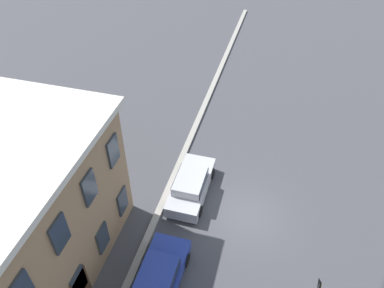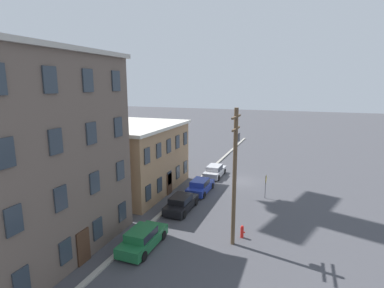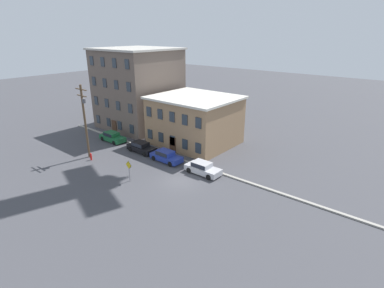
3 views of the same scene
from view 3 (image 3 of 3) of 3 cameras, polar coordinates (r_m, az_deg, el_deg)
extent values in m
plane|color=#424247|center=(33.91, -2.33, -7.11)|extent=(200.00, 200.00, 0.00)
cube|color=#9E998E|center=(37.00, 2.30, -4.50)|extent=(56.00, 0.36, 0.16)
cube|color=#66564C|center=(53.01, -10.15, 10.23)|extent=(11.78, 11.19, 13.02)
cube|color=#B7B2A8|center=(52.26, -10.63, 17.42)|extent=(12.28, 11.69, 0.30)
cube|color=#2D3842|center=(54.24, -17.43, 4.53)|extent=(0.90, 0.10, 1.40)
cube|color=#2D3842|center=(53.48, -17.80, 7.88)|extent=(0.90, 0.10, 1.40)
cube|color=#2D3842|center=(52.92, -18.19, 11.31)|extent=(0.90, 0.10, 1.40)
cube|color=#2D3842|center=(52.55, -18.59, 14.80)|extent=(0.90, 0.10, 1.40)
cube|color=#2D3842|center=(51.88, -15.60, 4.02)|extent=(0.90, 0.10, 1.40)
cube|color=#2D3842|center=(51.09, -15.95, 7.51)|extent=(0.90, 0.10, 1.40)
cube|color=#2D3842|center=(50.49, -16.31, 11.10)|extent=(0.90, 0.10, 1.40)
cube|color=#2D3842|center=(50.11, -16.69, 14.77)|extent=(0.90, 0.10, 1.40)
cube|color=#2D3842|center=(49.58, -13.60, 3.44)|extent=(0.90, 0.10, 1.40)
cube|color=#2D3842|center=(48.75, -13.92, 7.10)|extent=(0.90, 0.10, 1.40)
cube|color=#2D3842|center=(48.13, -14.25, 10.86)|extent=(0.90, 0.10, 1.40)
cube|color=#2D3842|center=(47.72, -14.60, 14.71)|extent=(0.90, 0.10, 1.40)
cube|color=#2D3842|center=(47.35, -11.42, 2.81)|extent=(0.90, 0.10, 1.40)
cube|color=#2D3842|center=(46.48, -11.70, 6.63)|extent=(0.90, 0.10, 1.40)
cube|color=#2D3842|center=(45.83, -11.99, 10.58)|extent=(0.90, 0.10, 1.40)
cube|color=#2D3842|center=(45.40, -12.30, 14.62)|extent=(0.90, 0.10, 1.40)
cube|color=#472D1E|center=(50.87, -14.57, 3.17)|extent=(1.10, 0.10, 2.20)
cube|color=#9E7A56|center=(44.33, 0.56, 4.38)|extent=(11.25, 9.73, 6.77)
cube|color=silver|center=(43.48, 0.57, 8.86)|extent=(11.75, 10.23, 0.30)
cube|color=#2D3842|center=(44.35, -8.01, 1.89)|extent=(0.90, 0.10, 1.40)
cube|color=#2D3842|center=(43.39, -8.23, 6.13)|extent=(0.90, 0.10, 1.40)
cube|color=#2D3842|center=(42.80, -5.94, 1.29)|extent=(0.90, 0.10, 1.40)
cube|color=#2D3842|center=(41.81, -6.11, 5.67)|extent=(0.90, 0.10, 1.40)
cube|color=#2D3842|center=(41.31, -3.73, 0.64)|extent=(0.90, 0.10, 1.40)
cube|color=#2D3842|center=(40.29, -3.84, 5.17)|extent=(0.90, 0.10, 1.40)
cube|color=#2D3842|center=(39.90, -1.36, -0.05)|extent=(0.90, 0.10, 1.40)
cube|color=#2D3842|center=(38.84, -1.40, 4.62)|extent=(0.90, 0.10, 1.40)
cube|color=#2D3842|center=(38.57, 1.18, -0.80)|extent=(0.90, 0.10, 1.40)
cube|color=#2D3842|center=(37.47, 1.22, 4.02)|extent=(0.90, 0.10, 1.40)
cube|color=#472D1E|center=(41.52, -3.71, -0.12)|extent=(1.10, 0.10, 2.20)
cube|color=#1E6638|center=(47.34, -14.88, 1.11)|extent=(4.40, 1.80, 0.70)
cube|color=#1E6638|center=(47.30, -15.09, 1.88)|extent=(2.20, 1.51, 0.55)
cube|color=#1E232D|center=(47.30, -15.09, 1.88)|extent=(2.02, 1.58, 0.48)
cylinder|color=black|center=(46.77, -12.97, 0.79)|extent=(0.66, 0.22, 0.66)
cylinder|color=black|center=(45.82, -14.62, 0.22)|extent=(0.66, 0.22, 0.66)
cylinder|color=black|center=(48.99, -15.07, 1.51)|extent=(0.66, 0.22, 0.66)
cylinder|color=black|center=(48.09, -16.69, 0.98)|extent=(0.66, 0.22, 0.66)
cube|color=black|center=(42.26, -9.56, -0.83)|extent=(4.40, 1.80, 0.70)
cube|color=black|center=(42.18, -9.79, 0.03)|extent=(2.20, 1.51, 0.55)
cube|color=#1E232D|center=(42.18, -9.79, 0.03)|extent=(2.02, 1.58, 0.48)
cylinder|color=black|center=(41.85, -7.36, -1.22)|extent=(0.66, 0.22, 0.66)
cylinder|color=black|center=(40.79, -9.08, -1.90)|extent=(0.66, 0.22, 0.66)
cylinder|color=black|center=(43.88, -9.98, -0.32)|extent=(0.66, 0.22, 0.66)
cylinder|color=black|center=(42.87, -11.68, -0.94)|extent=(0.66, 0.22, 0.66)
cube|color=#233899|center=(38.83, -4.90, -2.57)|extent=(4.40, 1.80, 0.70)
cube|color=#233899|center=(38.72, -5.15, -1.65)|extent=(2.20, 1.51, 0.55)
cube|color=#1E232D|center=(38.72, -5.15, -1.65)|extent=(2.02, 1.58, 0.48)
cylinder|color=black|center=(38.57, -2.46, -3.01)|extent=(0.66, 0.22, 0.66)
cylinder|color=black|center=(37.43, -4.20, -3.81)|extent=(0.66, 0.22, 0.66)
cylinder|color=black|center=(40.41, -5.54, -1.95)|extent=(0.66, 0.22, 0.66)
cylinder|color=black|center=(39.32, -7.28, -2.68)|extent=(0.66, 0.22, 0.66)
cube|color=#B7B7BC|center=(35.41, 2.11, -4.89)|extent=(4.40, 1.80, 0.70)
cube|color=#B7B7BC|center=(35.26, 1.87, -3.89)|extent=(2.20, 1.51, 0.55)
cube|color=#1E232D|center=(35.26, 1.87, -3.89)|extent=(2.02, 1.58, 0.48)
cylinder|color=black|center=(35.36, 4.82, -5.35)|extent=(0.66, 0.22, 0.66)
cylinder|color=black|center=(34.11, 3.19, -6.33)|extent=(0.66, 0.22, 0.66)
cylinder|color=black|center=(36.90, 1.12, -4.12)|extent=(0.66, 0.22, 0.66)
cylinder|color=black|center=(35.71, -0.58, -5.00)|extent=(0.66, 0.22, 0.66)
cylinder|color=slate|center=(34.16, -11.85, -5.20)|extent=(0.08, 0.08, 2.30)
cube|color=yellow|center=(33.79, -11.99, -3.94)|extent=(0.89, 0.03, 0.89)
cube|color=black|center=(33.80, -11.98, -3.94)|extent=(0.96, 0.02, 0.96)
cylinder|color=brown|center=(41.00, -19.68, 3.92)|extent=(0.28, 0.28, 9.67)
cube|color=brown|center=(40.08, -20.41, 9.73)|extent=(2.40, 0.12, 0.12)
cube|color=brown|center=(40.23, -20.27, 8.61)|extent=(2.00, 0.12, 0.12)
cylinder|color=#515156|center=(40.05, -19.90, 7.73)|extent=(0.44, 0.44, 0.55)
cylinder|color=red|center=(41.30, -18.66, -2.38)|extent=(0.24, 0.24, 0.80)
sphere|color=red|center=(41.13, -18.73, -1.81)|extent=(0.22, 0.22, 0.22)
cylinder|color=red|center=(41.20, -18.86, -2.38)|extent=(0.10, 0.12, 0.10)
camera|label=1|loc=(39.45, -18.43, 20.10)|focal=35.00mm
camera|label=2|loc=(55.92, -34.94, 12.32)|focal=28.00mm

